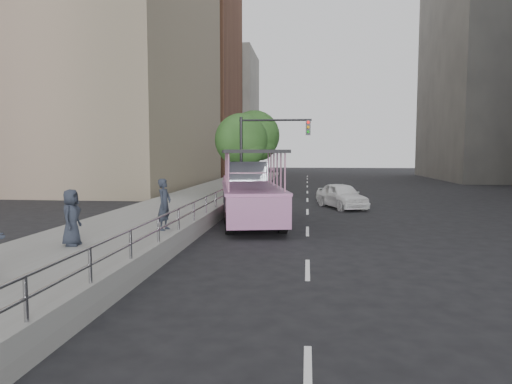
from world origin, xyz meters
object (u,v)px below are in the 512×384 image
Objects in this scene: street_tree_near at (243,142)px; parking_sign at (228,179)px; traffic_signal at (261,146)px; pedestrian_near at (164,204)px; car at (342,196)px; street_tree_far at (256,137)px; pedestrian_far at (71,217)px; duck_boat at (249,194)px.

parking_sign is at bearing -87.63° from street_tree_near.
street_tree_near reaches higher than traffic_signal.
traffic_signal is (2.52, 10.50, 2.26)m from pedestrian_near.
street_tree_near is at bearing 125.02° from car.
street_tree_far reaches higher than street_tree_near.
pedestrian_near is at bearing -93.78° from street_tree_near.
street_tree_near is at bearing 92.37° from parking_sign.
pedestrian_far is 0.30× the size of street_tree_near.
street_tree_far reaches higher than parking_sign.
pedestrian_near is 3.62m from pedestrian_far.
pedestrian_far is at bearing -97.61° from street_tree_far.
street_tree_far is at bearing 95.29° from duck_boat.
duck_boat is 1.75× the size of street_tree_near.
street_tree_near is at bearing 5.27° from pedestrian_near.
parking_sign is 7.63m from street_tree_near.
parking_sign is at bearing 127.24° from duck_boat.
pedestrian_far is 17.42m from street_tree_near.
traffic_signal is 9.57m from street_tree_far.
duck_boat is at bearing -154.71° from car.
traffic_signal reaches higher than pedestrian_near.
duck_boat is 3.54× the size of parking_sign.
duck_boat is 9.11m from pedestrian_far.
street_tree_far is at bearing 5.84° from pedestrian_near.
pedestrian_near is 6.72m from parking_sign.
street_tree_far is at bearing 90.45° from parking_sign.
street_tree_near is at bearing 99.99° from duck_boat.
street_tree_near reaches higher than pedestrian_far.
duck_boat is at bearing -84.71° from street_tree_far.
duck_boat is at bearing -34.27° from pedestrian_far.
traffic_signal is at bearing -4.43° from pedestrian_near.
duck_boat is at bearing -90.06° from traffic_signal.
pedestrian_far is at bearing -108.25° from traffic_signal.
traffic_signal reaches higher than parking_sign.
street_tree_far reaches higher than pedestrian_near.
pedestrian_near reaches higher than car.
duck_boat is 5.80× the size of pedestrian_far.
pedestrian_far is 23.39m from street_tree_far.
car is at bearing -26.84° from pedestrian_near.
parking_sign is at bearing -23.18° from pedestrian_far.
pedestrian_near reaches higher than pedestrian_far.
car is 0.80× the size of traffic_signal.
parking_sign is 0.44× the size of street_tree_far.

